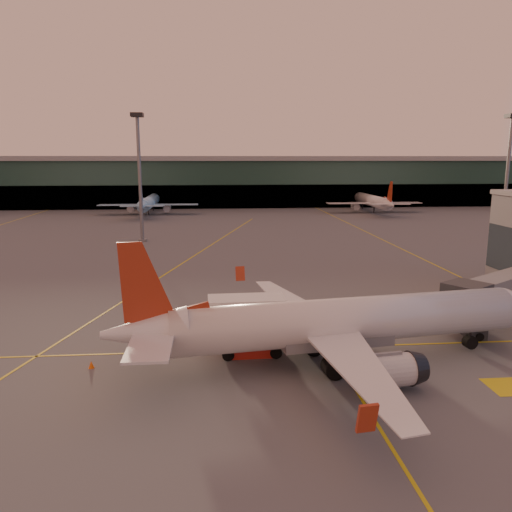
{
  "coord_description": "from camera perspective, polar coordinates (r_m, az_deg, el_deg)",
  "views": [
    {
      "loc": [
        -5.24,
        -37.0,
        16.78
      ],
      "look_at": [
        -0.17,
        22.91,
        5.0
      ],
      "focal_mm": 35.0,
      "sensor_mm": 36.0,
      "label": 1
    }
  ],
  "objects": [
    {
      "name": "mast_west_near",
      "position": [
        104.07,
        -13.18,
        9.74
      ],
      "size": [
        2.4,
        2.4,
        25.6
      ],
      "color": "slate",
      "rests_on": "ground"
    },
    {
      "name": "main_airplane",
      "position": [
        41.58,
        8.84,
        -7.63
      ],
      "size": [
        36.0,
        32.59,
        10.88
      ],
      "rotation": [
        0.0,
        0.0,
        0.14
      ],
      "color": "silver",
      "rests_on": "ground"
    },
    {
      "name": "terminal",
      "position": [
        179.05,
        -3.19,
        8.5
      ],
      "size": [
        400.0,
        20.0,
        17.6
      ],
      "color": "#19382D",
      "rests_on": "ground"
    },
    {
      "name": "pushback_tug",
      "position": [
        57.23,
        19.22,
        -5.75
      ],
      "size": [
        4.29,
        2.99,
        2.01
      ],
      "rotation": [
        0.0,
        0.0,
        -0.25
      ],
      "color": "black",
      "rests_on": "ground"
    },
    {
      "name": "mast_east_near",
      "position": [
        115.9,
        26.84,
        8.96
      ],
      "size": [
        2.4,
        2.4,
        25.6
      ],
      "color": "slate",
      "rests_on": "ground"
    },
    {
      "name": "distant_aircraft_row",
      "position": [
        156.73,
        1.08,
        4.94
      ],
      "size": [
        350.0,
        34.0,
        13.0
      ],
      "color": "#89C0E6",
      "rests_on": "ground"
    },
    {
      "name": "taxi_markings",
      "position": [
        83.22,
        -6.17,
        -0.61
      ],
      "size": [
        100.12,
        173.0,
        0.01
      ],
      "color": "gold",
      "rests_on": "ground"
    },
    {
      "name": "cone_tail",
      "position": [
        43.66,
        -18.31,
        -11.7
      ],
      "size": [
        0.47,
        0.47,
        0.6
      ],
      "color": "#F05F0C",
      "rests_on": "ground"
    },
    {
      "name": "catering_truck",
      "position": [
        43.47,
        -0.98,
        -7.53
      ],
      "size": [
        6.66,
        3.13,
        5.11
      ],
      "rotation": [
        0.0,
        0.0,
        0.03
      ],
      "color": "red",
      "rests_on": "ground"
    },
    {
      "name": "ground",
      "position": [
        40.96,
        3.02,
        -13.11
      ],
      "size": [
        600.0,
        600.0,
        0.0
      ],
      "primitive_type": "plane",
      "color": "#4C4F54",
      "rests_on": "ground"
    },
    {
      "name": "cone_wing_left",
      "position": [
        60.31,
        3.64,
        -4.84
      ],
      "size": [
        0.41,
        0.41,
        0.53
      ],
      "color": "#F05F0C",
      "rests_on": "ground"
    }
  ]
}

